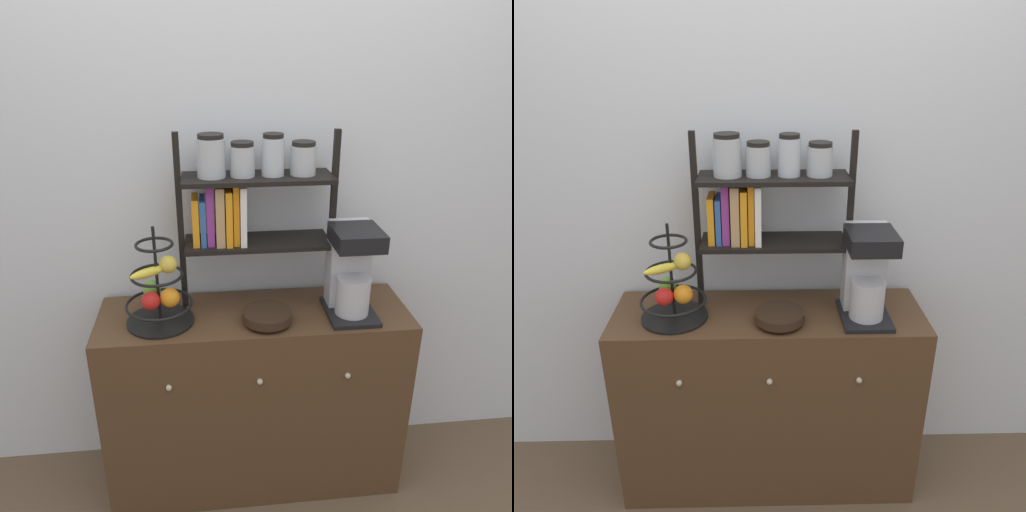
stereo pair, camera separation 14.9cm
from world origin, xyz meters
TOP-DOWN VIEW (x-y plane):
  - ground_plane at (0.00, 0.00)m, footprint 12.00×12.00m
  - wall_back at (0.00, 0.44)m, footprint 7.00×0.05m
  - sideboard at (0.00, 0.20)m, footprint 1.28×0.42m
  - coffee_maker at (0.39, 0.17)m, footprint 0.19×0.25m
  - fruit_stand at (-0.38, 0.16)m, footprint 0.27×0.27m
  - wooden_bowl at (0.04, 0.11)m, footprint 0.20×0.20m
  - shelf_hutch at (-0.03, 0.29)m, footprint 0.64×0.20m

SIDE VIEW (x-z plane):
  - ground_plane at x=0.00m, z-range 0.00..0.00m
  - sideboard at x=0.00m, z-range 0.00..0.87m
  - wooden_bowl at x=0.04m, z-range 0.88..0.93m
  - fruit_stand at x=-0.38m, z-range 0.80..1.21m
  - coffee_maker at x=0.39m, z-range 0.88..1.25m
  - wall_back at x=0.00m, z-range 0.00..2.60m
  - shelf_hutch at x=-0.03m, z-range 0.99..1.71m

